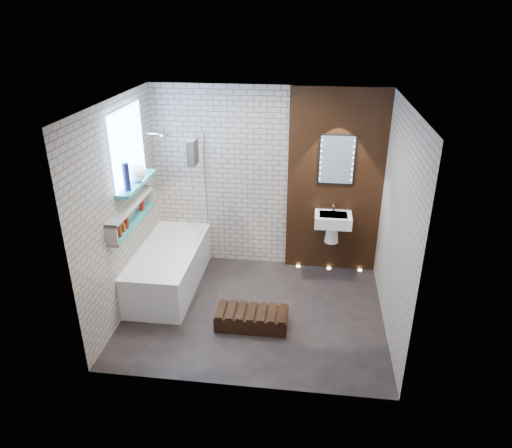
# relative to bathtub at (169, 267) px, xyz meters

# --- Properties ---
(ground) EXTENTS (3.20, 3.20, 0.00)m
(ground) POSITION_rel_bathtub_xyz_m (1.22, -0.45, -0.29)
(ground) COLOR black
(ground) RESTS_ON ground
(room_shell) EXTENTS (3.24, 3.20, 2.60)m
(room_shell) POSITION_rel_bathtub_xyz_m (1.22, -0.45, 1.01)
(room_shell) COLOR #B39E8E
(room_shell) RESTS_ON ground
(walnut_panel) EXTENTS (1.30, 0.06, 2.60)m
(walnut_panel) POSITION_rel_bathtub_xyz_m (2.17, 0.82, 1.01)
(walnut_panel) COLOR black
(walnut_panel) RESTS_ON ground
(clerestory_window) EXTENTS (0.18, 1.00, 0.94)m
(clerestory_window) POSITION_rel_bathtub_xyz_m (-0.34, -0.10, 1.61)
(clerestory_window) COLOR #7FADE0
(clerestory_window) RESTS_ON room_shell
(display_niche) EXTENTS (0.14, 1.30, 0.26)m
(display_niche) POSITION_rel_bathtub_xyz_m (-0.31, -0.30, 0.91)
(display_niche) COLOR teal
(display_niche) RESTS_ON room_shell
(bathtub) EXTENTS (0.79, 1.74, 0.70)m
(bathtub) POSITION_rel_bathtub_xyz_m (0.00, 0.00, 0.00)
(bathtub) COLOR white
(bathtub) RESTS_ON ground
(bath_screen) EXTENTS (0.01, 0.78, 1.40)m
(bath_screen) POSITION_rel_bathtub_xyz_m (0.35, 0.44, 0.99)
(bath_screen) COLOR white
(bath_screen) RESTS_ON bathtub
(towel) EXTENTS (0.09, 0.24, 0.32)m
(towel) POSITION_rel_bathtub_xyz_m (0.35, 0.23, 1.56)
(towel) COLOR #2A2521
(towel) RESTS_ON bath_screen
(shower_head) EXTENTS (0.18, 0.18, 0.02)m
(shower_head) POSITION_rel_bathtub_xyz_m (-0.08, 0.50, 1.71)
(shower_head) COLOR silver
(shower_head) RESTS_ON room_shell
(washbasin) EXTENTS (0.50, 0.36, 0.58)m
(washbasin) POSITION_rel_bathtub_xyz_m (2.17, 0.62, 0.50)
(washbasin) COLOR white
(washbasin) RESTS_ON walnut_panel
(led_mirror) EXTENTS (0.50, 0.02, 0.70)m
(led_mirror) POSITION_rel_bathtub_xyz_m (2.17, 0.78, 1.36)
(led_mirror) COLOR black
(led_mirror) RESTS_ON walnut_panel
(walnut_step) EXTENTS (0.86, 0.38, 0.19)m
(walnut_step) POSITION_rel_bathtub_xyz_m (1.23, -0.75, -0.20)
(walnut_step) COLOR black
(walnut_step) RESTS_ON ground
(niche_bottles) EXTENTS (0.06, 0.83, 0.15)m
(niche_bottles) POSITION_rel_bathtub_xyz_m (-0.31, -0.39, 0.88)
(niche_bottles) COLOR maroon
(niche_bottles) RESTS_ON display_niche
(sill_vases) EXTENTS (0.22, 0.47, 0.34)m
(sill_vases) POSITION_rel_bathtub_xyz_m (-0.28, -0.15, 1.38)
(sill_vases) COLOR white
(sill_vases) RESTS_ON clerestory_window
(floor_uplights) EXTENTS (0.96, 0.06, 0.01)m
(floor_uplights) POSITION_rel_bathtub_xyz_m (2.17, 0.75, -0.29)
(floor_uplights) COLOR #FFD899
(floor_uplights) RESTS_ON ground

